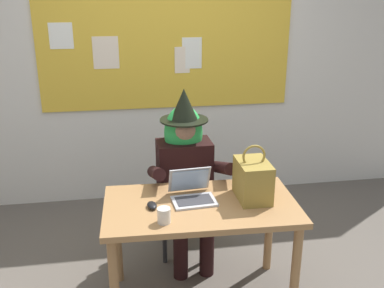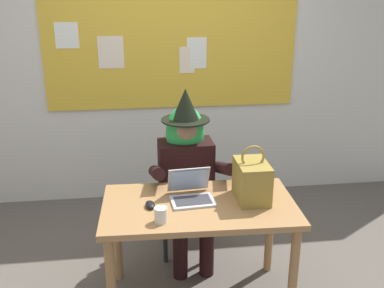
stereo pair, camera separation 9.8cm
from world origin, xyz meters
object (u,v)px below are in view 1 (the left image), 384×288
object	(u,v)px
chair_at_desk	(184,192)
handbag	(253,180)
computer_mouse	(152,205)
desk_main	(201,217)
laptop	(192,193)
person_costumed	(186,167)
coffee_mug	(164,215)

from	to	relation	value
chair_at_desk	handbag	size ratio (longest dim) A/B	2.33
computer_mouse	desk_main	bearing A→B (deg)	-6.56
laptop	handbag	distance (m)	0.41
desk_main	person_costumed	world-z (taller)	person_costumed
chair_at_desk	handbag	world-z (taller)	handbag
person_costumed	handbag	size ratio (longest dim) A/B	3.62
person_costumed	chair_at_desk	bearing A→B (deg)	175.57
desk_main	chair_at_desk	distance (m)	0.73
person_costumed	handbag	world-z (taller)	person_costumed
desk_main	chair_at_desk	size ratio (longest dim) A/B	1.45
handbag	coffee_mug	size ratio (longest dim) A/B	3.98
laptop	coffee_mug	xyz separation A→B (m)	(-0.22, -0.28, 0.00)
person_costumed	handbag	bearing A→B (deg)	30.82
chair_at_desk	computer_mouse	size ratio (longest dim) A/B	8.47
chair_at_desk	laptop	world-z (taller)	laptop
computer_mouse	handbag	distance (m)	0.68
handbag	coffee_mug	distance (m)	0.66
coffee_mug	person_costumed	bearing A→B (deg)	72.54
laptop	computer_mouse	distance (m)	0.29
computer_mouse	handbag	world-z (taller)	handbag
handbag	desk_main	bearing A→B (deg)	-176.28
desk_main	computer_mouse	world-z (taller)	computer_mouse
laptop	handbag	bearing A→B (deg)	-11.88
chair_at_desk	desk_main	bearing A→B (deg)	5.70
chair_at_desk	coffee_mug	distance (m)	1.00
laptop	coffee_mug	distance (m)	0.36
desk_main	handbag	xyz separation A→B (m)	(0.35, 0.02, 0.24)
chair_at_desk	handbag	xyz separation A→B (m)	(0.36, -0.69, 0.39)
laptop	desk_main	bearing A→B (deg)	-63.99
chair_at_desk	person_costumed	xyz separation A→B (m)	(-0.01, -0.12, 0.27)
laptop	computer_mouse	xyz separation A→B (m)	(-0.28, -0.08, -0.03)
chair_at_desk	laptop	xyz separation A→B (m)	(-0.04, -0.63, 0.30)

